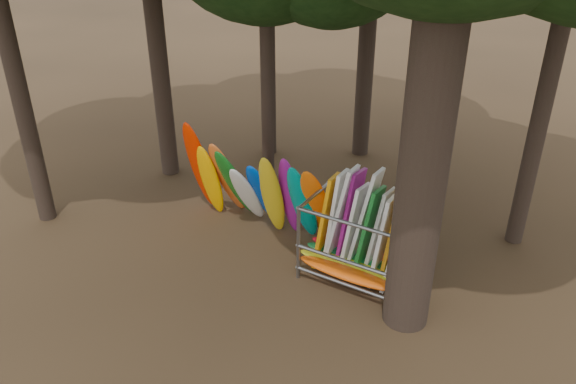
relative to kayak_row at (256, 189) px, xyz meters
The scene contains 3 objects.
ground 2.07m from the kayak_row, 59.04° to the right, with size 120.00×120.00×0.00m, color #47331E.
kayak_row is the anchor object (origin of this frame).
storage_rack 3.45m from the kayak_row, 10.53° to the right, with size 2.99×1.50×2.90m.
Camera 1 is at (6.98, -9.83, 8.45)m, focal length 35.00 mm.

